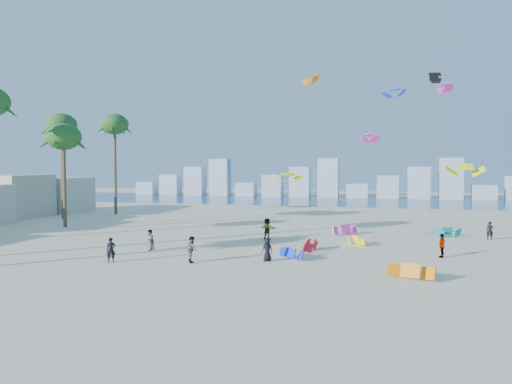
# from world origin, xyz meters

# --- Properties ---
(ground) EXTENTS (220.00, 220.00, 0.00)m
(ground) POSITION_xyz_m (0.00, 0.00, 0.00)
(ground) COLOR beige
(ground) RESTS_ON ground
(ocean) EXTENTS (220.00, 220.00, 0.00)m
(ocean) POSITION_xyz_m (0.00, 72.00, 0.01)
(ocean) COLOR navy
(ocean) RESTS_ON ground
(kitesurfer_near) EXTENTS (0.75, 0.69, 1.71)m
(kitesurfer_near) POSITION_xyz_m (-4.93, 7.30, 0.86)
(kitesurfer_near) COLOR black
(kitesurfer_near) RESTS_ON ground
(kitesurfer_mid) EXTENTS (1.04, 1.10, 1.80)m
(kitesurfer_mid) POSITION_xyz_m (0.42, 8.77, 0.90)
(kitesurfer_mid) COLOR gray
(kitesurfer_mid) RESTS_ON ground
(kitesurfers_far) EXTENTS (28.18, 15.66, 1.93)m
(kitesurfers_far) POSITION_xyz_m (10.27, 15.31, 0.90)
(kitesurfers_far) COLOR black
(kitesurfers_far) RESTS_ON ground
(grounded_kites) EXTENTS (14.77, 20.56, 0.90)m
(grounded_kites) POSITION_xyz_m (11.59, 17.46, 0.41)
(grounded_kites) COLOR #0D2FED
(grounded_kites) RESTS_ON ground
(flying_kites) EXTENTS (23.76, 31.06, 16.09)m
(flying_kites) POSITION_xyz_m (16.96, 24.72, 11.58)
(flying_kites) COLOR #F4F60C
(flying_kites) RESTS_ON ground
(distant_skyline) EXTENTS (85.00, 3.00, 8.40)m
(distant_skyline) POSITION_xyz_m (-1.19, 82.00, 3.09)
(distant_skyline) COLOR #9EADBF
(distant_skyline) RESTS_ON ground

